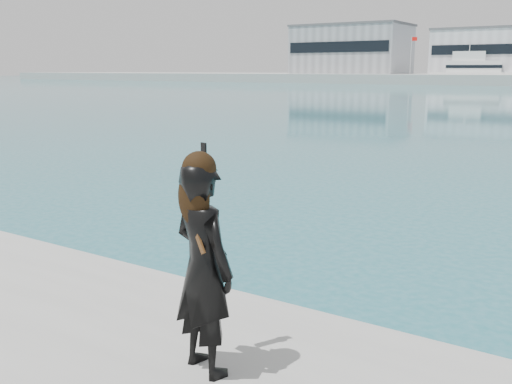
# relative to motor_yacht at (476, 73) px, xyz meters

# --- Properties ---
(warehouse_grey_left) EXTENTS (26.52, 16.36, 11.50)m
(warehouse_grey_left) POSITION_rel_motor_yacht_xyz_m (-31.59, 10.70, 5.36)
(warehouse_grey_left) COLOR gray
(warehouse_grey_left) RESTS_ON far_quay
(warehouse_white) EXTENTS (24.48, 15.35, 9.50)m
(warehouse_white) POSITION_rel_motor_yacht_xyz_m (1.41, 10.70, 4.36)
(warehouse_white) COLOR silver
(warehouse_white) RESTS_ON far_quay
(flagpole_left) EXTENTS (1.28, 0.16, 8.00)m
(flagpole_left) POSITION_rel_motor_yacht_xyz_m (-14.49, 3.72, 4.14)
(flagpole_left) COLOR silver
(flagpole_left) RESTS_ON far_quay
(motor_yacht) EXTENTS (18.92, 8.60, 8.53)m
(motor_yacht) POSITION_rel_motor_yacht_xyz_m (0.00, 0.00, 0.00)
(motor_yacht) COLOR white
(motor_yacht) RESTS_ON ground
(woman) EXTENTS (0.66, 0.53, 1.68)m
(woman) POSITION_rel_motor_yacht_xyz_m (23.84, -117.70, -0.75)
(woman) COLOR black
(woman) RESTS_ON near_quay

